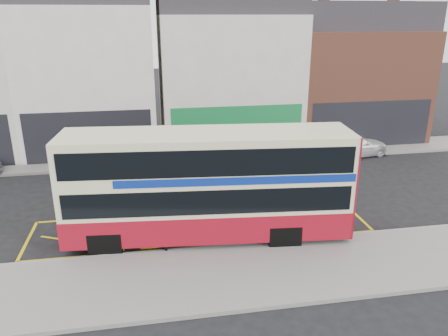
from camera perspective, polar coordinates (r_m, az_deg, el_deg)
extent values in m
plane|color=black|center=(17.35, -2.26, -10.00)|extent=(120.00, 120.00, 0.00)
cube|color=gray|center=(15.37, -1.05, -13.92)|extent=(40.00, 4.00, 0.15)
cube|color=gray|center=(16.99, -2.09, -10.40)|extent=(40.00, 0.15, 0.15)
cube|color=gray|center=(27.40, -5.43, 1.39)|extent=(50.00, 3.00, 0.15)
cube|color=white|center=(30.46, -16.92, 11.03)|extent=(8.00, 8.00, 9.00)
cube|color=black|center=(27.14, -17.20, 3.78)|extent=(7.36, 0.06, 3.20)
cube|color=black|center=(27.21, -17.15, 3.39)|extent=(5.60, 0.04, 2.00)
cube|color=silver|center=(30.78, 0.31, 11.46)|extent=(9.00, 8.00, 8.50)
cube|color=#28262B|center=(30.49, 0.32, 21.09)|extent=(9.00, 7.20, 1.80)
cube|color=#147137|center=(27.46, 1.79, 4.83)|extent=(8.28, 0.06, 3.20)
cube|color=black|center=(27.53, 1.77, 4.44)|extent=(6.30, 0.04, 2.00)
cube|color=#9B543E|center=(33.63, 15.84, 10.56)|extent=(9.00, 8.00, 7.50)
cube|color=#28262B|center=(33.29, 16.60, 18.48)|extent=(9.00, 7.20, 1.80)
cube|color=black|center=(30.55, 18.63, 5.32)|extent=(8.28, 0.06, 3.20)
cube|color=black|center=(30.62, 18.57, 4.97)|extent=(6.30, 0.04, 2.00)
cube|color=beige|center=(16.89, -2.14, -1.97)|extent=(11.13, 3.48, 4.03)
cube|color=maroon|center=(17.48, -2.08, -6.45)|extent=(11.17, 3.52, 1.09)
cube|color=maroon|center=(17.96, 15.51, -1.37)|extent=(0.29, 2.52, 4.03)
cube|color=black|center=(16.99, -2.13, -2.83)|extent=(10.70, 3.50, 0.95)
cube|color=black|center=(16.49, -2.20, 1.98)|extent=(10.70, 3.50, 0.99)
cube|color=navy|center=(16.78, 1.23, -0.21)|extent=(8.95, 3.33, 0.30)
cube|color=black|center=(17.73, -20.05, -3.96)|extent=(0.27, 2.28, 1.59)
cube|color=black|center=(17.15, -20.72, 1.39)|extent=(0.27, 2.28, 0.99)
cube|color=black|center=(17.39, -20.38, -1.10)|extent=(0.21, 1.74, 0.35)
cube|color=beige|center=(16.28, -2.23, 4.48)|extent=(11.12, 3.38, 0.12)
cylinder|color=black|center=(16.96, -15.27, -9.57)|extent=(1.02, 0.37, 0.99)
cylinder|color=black|center=(18.93, -14.13, -6.29)|extent=(1.02, 0.37, 0.99)
cylinder|color=black|center=(17.03, 7.99, -8.89)|extent=(1.02, 0.37, 0.99)
cylinder|color=black|center=(18.99, 6.53, -5.70)|extent=(1.02, 0.37, 0.99)
cube|color=black|center=(16.16, -7.77, -6.20)|extent=(0.10, 0.10, 2.86)
cube|color=white|center=(15.68, -6.92, -2.41)|extent=(0.52, 0.09, 0.42)
cube|color=white|center=(16.05, -7.82, -4.89)|extent=(0.34, 0.06, 0.48)
imported|color=#404548|center=(25.94, -5.50, 1.60)|extent=(3.96, 2.27, 1.24)
imported|color=white|center=(28.79, 16.38, 2.87)|extent=(5.14, 2.91, 1.41)
cylinder|color=black|center=(30.33, 11.31, 4.73)|extent=(0.24, 0.24, 2.03)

